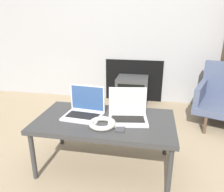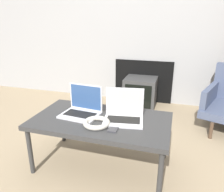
% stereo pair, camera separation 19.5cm
% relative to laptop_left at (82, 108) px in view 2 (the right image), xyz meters
% --- Properties ---
extents(wall_back, '(7.00, 0.08, 2.60)m').
position_rel_laptop_left_xyz_m(wall_back, '(0.18, 1.63, 0.81)').
color(wall_back, '#999999').
rests_on(wall_back, ground_plane).
extents(table, '(1.07, 0.59, 0.43)m').
position_rel_laptop_left_xyz_m(table, '(0.18, -0.04, -0.09)').
color(table, '#333333').
rests_on(table, ground_plane).
extents(laptop_left, '(0.32, 0.25, 0.24)m').
position_rel_laptop_left_xyz_m(laptop_left, '(0.00, 0.00, 0.00)').
color(laptop_left, silver).
rests_on(laptop_left, table).
extents(laptop_right, '(0.33, 0.27, 0.24)m').
position_rel_laptop_left_xyz_m(laptop_right, '(0.35, -0.00, 0.00)').
color(laptop_right, silver).
rests_on(laptop_right, table).
extents(headphones, '(0.20, 0.20, 0.04)m').
position_rel_laptop_left_xyz_m(headphones, '(0.18, -0.15, -0.04)').
color(headphones, beige).
rests_on(headphones, table).
extents(phone, '(0.07, 0.15, 0.01)m').
position_rel_laptop_left_xyz_m(phone, '(0.32, -0.16, -0.05)').
color(phone, '#333338').
rests_on(phone, table).
extents(tv, '(0.43, 0.40, 0.40)m').
position_rel_laptop_left_xyz_m(tv, '(0.25, 1.38, -0.28)').
color(tv, '#383838').
rests_on(tv, ground_plane).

